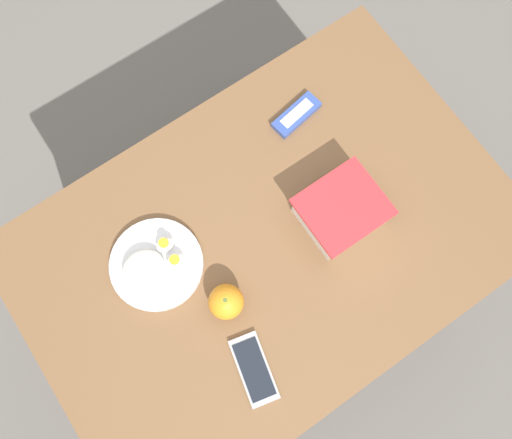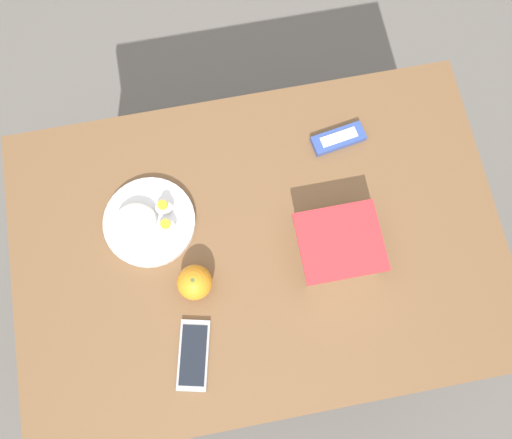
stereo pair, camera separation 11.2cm
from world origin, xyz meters
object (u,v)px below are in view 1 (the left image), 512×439
food_container (340,212)px  orange_fruit (226,302)px  cell_phone (254,369)px  rice_plate (154,265)px  candy_bar (296,115)px

food_container → orange_fruit: size_ratio=2.32×
orange_fruit → cell_phone: orange_fruit is taller
food_container → rice_plate: size_ratio=0.85×
candy_bar → cell_phone: bearing=45.8°
cell_phone → rice_plate: bearing=-79.5°
food_container → rice_plate: (0.41, -0.14, -0.02)m
food_container → cell_phone: (0.35, 0.17, -0.03)m
orange_fruit → candy_bar: bearing=-144.2°
food_container → rice_plate: food_container is taller
rice_plate → cell_phone: (-0.06, 0.31, -0.01)m
food_container → rice_plate: bearing=-18.6°
orange_fruit → rice_plate: bearing=-61.4°
orange_fruit → candy_bar: 0.48m
candy_bar → orange_fruit: bearing=35.8°
candy_bar → cell_phone: size_ratio=0.83×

